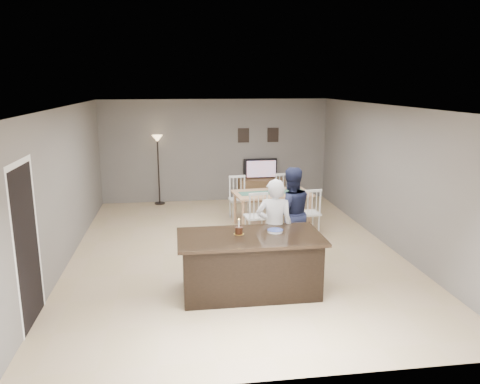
{
  "coord_description": "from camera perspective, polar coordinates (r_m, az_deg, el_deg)",
  "views": [
    {
      "loc": [
        -1.06,
        -8.32,
        3.11
      ],
      "look_at": [
        0.06,
        -0.3,
        1.21
      ],
      "focal_mm": 35.0,
      "sensor_mm": 36.0,
      "label": 1
    }
  ],
  "objects": [
    {
      "name": "woman",
      "position": [
        7.59,
        4.22,
        -4.44
      ],
      "size": [
        0.67,
        0.52,
        1.63
      ],
      "primitive_type": "imported",
      "rotation": [
        0.0,
        0.0,
        2.9
      ],
      "color": "silver",
      "rests_on": "floor"
    },
    {
      "name": "floor",
      "position": [
        8.94,
        -0.65,
        -7.17
      ],
      "size": [
        8.0,
        8.0,
        0.0
      ],
      "primitive_type": "plane",
      "color": "tan",
      "rests_on": "ground"
    },
    {
      "name": "room_shell",
      "position": [
        8.51,
        -0.67,
        3.48
      ],
      "size": [
        8.0,
        8.0,
        8.0
      ],
      "color": "slate",
      "rests_on": "floor"
    },
    {
      "name": "plate_stack",
      "position": [
        7.13,
        4.32,
        -4.75
      ],
      "size": [
        0.24,
        0.24,
        0.04
      ],
      "color": "white",
      "rests_on": "kitchen_island"
    },
    {
      "name": "tv_screen_glow",
      "position": [
        12.49,
        2.61,
        2.83
      ],
      "size": [
        0.78,
        0.0,
        0.78
      ],
      "primitive_type": "plane",
      "rotation": [
        1.57,
        0.0,
        3.14
      ],
      "color": "#E24D19",
      "rests_on": "tv_console"
    },
    {
      "name": "kitchen_island",
      "position": [
        7.12,
        1.21,
        -8.73
      ],
      "size": [
        2.15,
        1.1,
        0.9
      ],
      "color": "black",
      "rests_on": "floor"
    },
    {
      "name": "doorway",
      "position": [
        6.59,
        -24.69,
        -4.39
      ],
      "size": [
        0.0,
        2.1,
        2.65
      ],
      "color": "black",
      "rests_on": "floor"
    },
    {
      "name": "man",
      "position": [
        8.43,
        6.15,
        -2.56
      ],
      "size": [
        0.87,
        0.71,
        1.67
      ],
      "primitive_type": "imported",
      "rotation": [
        0.0,
        0.0,
        3.24
      ],
      "color": "#191D37",
      "rests_on": "floor"
    },
    {
      "name": "dining_table",
      "position": [
        10.26,
        3.91,
        -0.77
      ],
      "size": [
        1.75,
        2.01,
        1.01
      ],
      "rotation": [
        0.0,
        0.0,
        0.1
      ],
      "color": "tan",
      "rests_on": "floor"
    },
    {
      "name": "picture_frames",
      "position": [
        12.56,
        2.25,
        6.95
      ],
      "size": [
        1.1,
        0.02,
        0.38
      ],
      "color": "black",
      "rests_on": "room_shell"
    },
    {
      "name": "television",
      "position": [
        12.57,
        2.55,
        2.86
      ],
      "size": [
        0.91,
        0.12,
        0.53
      ],
      "primitive_type": "imported",
      "rotation": [
        0.0,
        0.0,
        3.14
      ],
      "color": "black",
      "rests_on": "tv_console"
    },
    {
      "name": "floor_lamp",
      "position": [
        12.24,
        -10.0,
        4.95
      ],
      "size": [
        0.27,
        0.27,
        1.81
      ],
      "color": "black",
      "rests_on": "floor"
    },
    {
      "name": "birthday_cake",
      "position": [
        7.01,
        -0.14,
        -4.71
      ],
      "size": [
        0.16,
        0.16,
        0.24
      ],
      "color": "gold",
      "rests_on": "kitchen_island"
    },
    {
      "name": "tv_console",
      "position": [
        12.61,
        2.58,
        0.29
      ],
      "size": [
        1.2,
        0.4,
        0.6
      ],
      "primitive_type": "cube",
      "color": "brown",
      "rests_on": "floor"
    }
  ]
}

